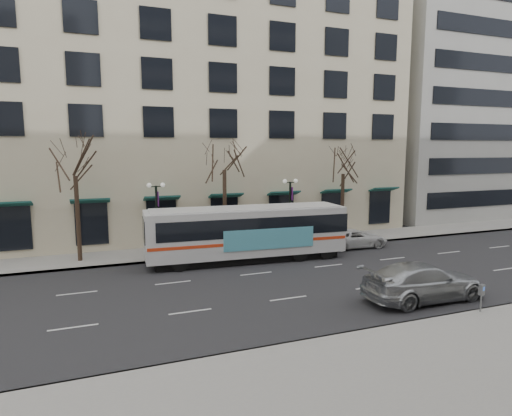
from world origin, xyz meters
name	(u,v)px	position (x,y,z in m)	size (l,w,h in m)	color
ground	(271,285)	(0.00, 0.00, 0.00)	(160.00, 160.00, 0.00)	black
sidewalk_far	(285,243)	(5.00, 9.00, 0.07)	(80.00, 4.00, 0.15)	gray
building_hotel	(167,101)	(-2.00, 21.00, 12.00)	(40.00, 20.00, 24.00)	#BEB191
building_office	(448,66)	(32.00, 21.00, 17.50)	(25.00, 20.00, 35.00)	#999993
tree_far_left	(75,161)	(-10.00, 8.80, 6.70)	(3.60, 3.60, 8.34)	black
tree_far_mid	(224,157)	(0.00, 8.80, 6.91)	(3.60, 3.60, 8.55)	black
tree_far_right	(343,162)	(10.00, 8.80, 6.42)	(3.60, 3.60, 8.06)	black
lamp_post_left	(157,216)	(-4.99, 8.20, 2.94)	(1.22, 0.45, 5.21)	black
lamp_post_right	(290,209)	(5.01, 8.20, 2.94)	(1.22, 0.45, 5.21)	black
city_bus	(248,231)	(0.62, 5.41, 1.98)	(13.53, 3.71, 3.63)	silver
silver_car	(423,282)	(6.22, -4.80, 0.93)	(2.59, 6.38, 1.85)	#ADB1B5
white_pickup	(355,238)	(9.55, 6.20, 0.70)	(2.31, 5.02, 1.39)	silver
pay_station	(482,292)	(7.27, -7.30, 1.06)	(0.31, 0.24, 1.26)	slate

